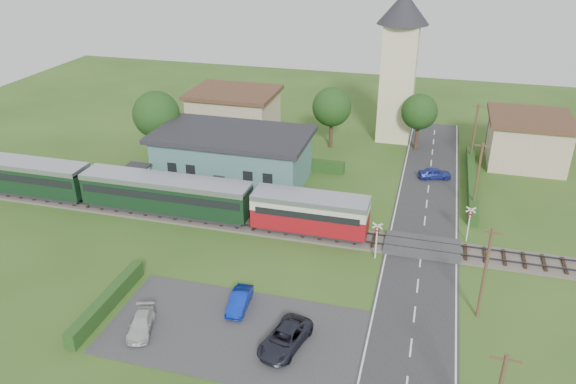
% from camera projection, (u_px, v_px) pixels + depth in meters
% --- Properties ---
extents(ground, '(120.00, 120.00, 0.00)m').
position_uv_depth(ground, '(300.00, 245.00, 47.53)').
color(ground, '#2D4C19').
extents(railway_track, '(76.00, 3.20, 0.49)m').
position_uv_depth(railway_track, '(306.00, 232.00, 49.21)').
color(railway_track, '#4C443D').
rests_on(railway_track, ground).
extents(road, '(6.00, 70.00, 0.05)m').
position_uv_depth(road, '(420.00, 261.00, 45.15)').
color(road, '#28282B').
rests_on(road, ground).
extents(car_park, '(17.00, 9.00, 0.08)m').
position_uv_depth(car_park, '(234.00, 331.00, 37.45)').
color(car_park, '#333335').
rests_on(car_park, ground).
extents(crossing_deck, '(6.20, 3.40, 0.45)m').
position_uv_depth(crossing_deck, '(422.00, 247.00, 46.80)').
color(crossing_deck, '#333335').
rests_on(crossing_deck, ground).
extents(platform, '(30.00, 3.00, 0.45)m').
position_uv_depth(platform, '(213.00, 201.00, 54.31)').
color(platform, gray).
rests_on(platform, ground).
extents(equipment_hut, '(2.30, 2.30, 2.55)m').
position_uv_depth(equipment_hut, '(137.00, 178.00, 55.53)').
color(equipment_hut, beige).
rests_on(equipment_hut, platform).
extents(station_building, '(16.00, 9.00, 5.30)m').
position_uv_depth(station_building, '(233.00, 156.00, 58.25)').
color(station_building, '#477573').
rests_on(station_building, ground).
extents(train, '(43.20, 2.90, 3.40)m').
position_uv_depth(train, '(135.00, 190.00, 52.19)').
color(train, '#232328').
rests_on(train, ground).
extents(church_tower, '(6.00, 6.00, 17.60)m').
position_uv_depth(church_tower, '(400.00, 57.00, 66.16)').
color(church_tower, beige).
rests_on(church_tower, ground).
extents(house_west, '(10.80, 8.80, 5.50)m').
position_uv_depth(house_west, '(234.00, 111.00, 71.54)').
color(house_west, tan).
rests_on(house_west, ground).
extents(house_east, '(8.80, 8.80, 5.50)m').
position_uv_depth(house_east, '(527.00, 139.00, 62.39)').
color(house_east, tan).
rests_on(house_east, ground).
extents(hedge_carpark, '(0.80, 9.00, 1.20)m').
position_uv_depth(hedge_carpark, '(107.00, 302.00, 39.46)').
color(hedge_carpark, '#193814').
rests_on(hedge_carpark, ground).
extents(hedge_roadside, '(0.80, 18.00, 1.20)m').
position_uv_depth(hedge_roadside, '(471.00, 180.00, 57.79)').
color(hedge_roadside, '#193814').
rests_on(hedge_roadside, ground).
extents(hedge_station, '(22.00, 0.80, 1.30)m').
position_uv_depth(hedge_station, '(248.00, 158.00, 63.06)').
color(hedge_station, '#193814').
rests_on(hedge_station, ground).
extents(tree_a, '(5.20, 5.20, 8.00)m').
position_uv_depth(tree_a, '(156.00, 115.00, 62.05)').
color(tree_a, '#332316').
rests_on(tree_a, ground).
extents(tree_b, '(4.60, 4.60, 7.34)m').
position_uv_depth(tree_b, '(332.00, 107.00, 65.76)').
color(tree_b, '#332316').
rests_on(tree_b, ground).
extents(tree_c, '(4.20, 4.20, 6.78)m').
position_uv_depth(tree_c, '(419.00, 112.00, 65.29)').
color(tree_c, '#332316').
rests_on(tree_c, ground).
extents(utility_pole_b, '(1.40, 0.22, 7.00)m').
position_uv_depth(utility_pole_b, '(485.00, 273.00, 37.38)').
color(utility_pole_b, '#473321').
rests_on(utility_pole_b, ground).
extents(utility_pole_c, '(1.40, 0.22, 7.00)m').
position_uv_depth(utility_pole_c, '(478.00, 177.00, 51.26)').
color(utility_pole_c, '#473321').
rests_on(utility_pole_c, ground).
extents(utility_pole_d, '(1.40, 0.22, 7.00)m').
position_uv_depth(utility_pole_d, '(474.00, 133.00, 61.67)').
color(utility_pole_d, '#473321').
rests_on(utility_pole_d, ground).
extents(crossing_signal_near, '(0.84, 0.28, 3.28)m').
position_uv_depth(crossing_signal_near, '(377.00, 235.00, 44.72)').
color(crossing_signal_near, silver).
rests_on(crossing_signal_near, ground).
extents(crossing_signal_far, '(0.84, 0.28, 3.28)m').
position_uv_depth(crossing_signal_far, '(470.00, 219.00, 47.18)').
color(crossing_signal_far, silver).
rests_on(crossing_signal_far, ground).
extents(streetlamp_west, '(0.30, 0.30, 5.15)m').
position_uv_depth(streetlamp_west, '(166.00, 117.00, 68.76)').
color(streetlamp_west, '#3F3F47').
rests_on(streetlamp_west, ground).
extents(streetlamp_east, '(0.30, 0.30, 5.15)m').
position_uv_depth(streetlamp_east, '(488.00, 126.00, 65.83)').
color(streetlamp_east, '#3F3F47').
rests_on(streetlamp_east, ground).
extents(car_on_road, '(3.65, 2.30, 1.16)m').
position_uv_depth(car_on_road, '(435.00, 173.00, 59.34)').
color(car_on_road, '#232F96').
rests_on(car_on_road, road).
extents(car_park_blue, '(1.45, 3.53, 1.14)m').
position_uv_depth(car_park_blue, '(239.00, 301.00, 39.48)').
color(car_park_blue, '#071F98').
rests_on(car_park_blue, car_park).
extents(car_park_silver, '(2.45, 3.85, 1.04)m').
position_uv_depth(car_park_silver, '(141.00, 324.00, 37.29)').
color(car_park_silver, silver).
rests_on(car_park_silver, car_park).
extents(car_park_dark, '(3.08, 4.95, 1.28)m').
position_uv_depth(car_park_dark, '(285.00, 338.00, 35.83)').
color(car_park_dark, black).
rests_on(car_park_dark, car_park).
extents(pedestrian_near, '(0.72, 0.57, 1.75)m').
position_uv_depth(pedestrian_near, '(298.00, 200.00, 52.18)').
color(pedestrian_near, gray).
rests_on(pedestrian_near, platform).
extents(pedestrian_far, '(0.83, 0.97, 1.74)m').
position_uv_depth(pedestrian_far, '(151.00, 182.00, 55.74)').
color(pedestrian_far, gray).
rests_on(pedestrian_far, platform).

